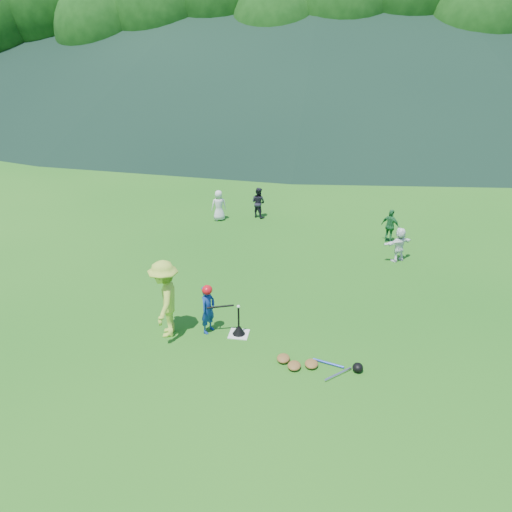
{
  "coord_description": "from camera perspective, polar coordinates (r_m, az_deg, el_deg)",
  "views": [
    {
      "loc": [
        1.96,
        -9.65,
        6.31
      ],
      "look_at": [
        0.0,
        2.5,
        0.9
      ],
      "focal_mm": 35.0,
      "sensor_mm": 36.0,
      "label": 1
    }
  ],
  "objects": [
    {
      "name": "adult_coach",
      "position": [
        11.43,
        -10.36,
        -4.85
      ],
      "size": [
        0.88,
        1.29,
        1.83
      ],
      "primitive_type": "imported",
      "rotation": [
        0.0,
        0.0,
        -1.39
      ],
      "color": "#B5D33E",
      "rests_on": "ground"
    },
    {
      "name": "ground",
      "position": [
        11.69,
        -1.97,
        -8.94
      ],
      "size": [
        120.0,
        120.0,
        0.0
      ],
      "primitive_type": "plane",
      "color": "#185E15",
      "rests_on": "ground"
    },
    {
      "name": "batter_child",
      "position": [
        11.55,
        -5.51,
        -6.09
      ],
      "size": [
        0.43,
        0.5,
        1.17
      ],
      "primitive_type": "imported",
      "rotation": [
        0.0,
        0.0,
        1.16
      ],
      "color": "navy",
      "rests_on": "ground"
    },
    {
      "name": "home_plate",
      "position": [
        11.69,
        -1.97,
        -8.9
      ],
      "size": [
        0.45,
        0.45,
        0.02
      ],
      "primitive_type": "cube",
      "color": "silver",
      "rests_on": "ground"
    },
    {
      "name": "fielder_c",
      "position": [
        17.13,
        15.11,
        3.31
      ],
      "size": [
        0.71,
        0.61,
        1.14
      ],
      "primitive_type": "imported",
      "rotation": [
        0.0,
        0.0,
        2.53
      ],
      "color": "#216F36",
      "rests_on": "ground"
    },
    {
      "name": "baseball",
      "position": [
        11.31,
        -2.02,
        -5.79
      ],
      "size": [
        0.08,
        0.08,
        0.08
      ],
      "primitive_type": "sphere",
      "color": "white",
      "rests_on": "batting_tee"
    },
    {
      "name": "batter_gear",
      "position": [
        11.32,
        -5.49,
        -4.03
      ],
      "size": [
        0.72,
        0.27,
        0.53
      ],
      "color": "red",
      "rests_on": "ground"
    },
    {
      "name": "equipment_pile",
      "position": [
        10.69,
        6.35,
        -12.18
      ],
      "size": [
        1.8,
        0.76,
        0.19
      ],
      "color": "olive",
      "rests_on": "ground"
    },
    {
      "name": "tree_line",
      "position": [
        43.55,
        7.61,
        26.05
      ],
      "size": [
        70.04,
        11.4,
        14.82
      ],
      "color": "#382314",
      "rests_on": "ground"
    },
    {
      "name": "outfield_fence",
      "position": [
        38.11,
        6.32,
        15.13
      ],
      "size": [
        70.07,
        0.08,
        1.33
      ],
      "color": "gray",
      "rests_on": "ground"
    },
    {
      "name": "fielder_a",
      "position": [
        18.68,
        -4.27,
        5.78
      ],
      "size": [
        0.66,
        0.55,
        1.14
      ],
      "primitive_type": "imported",
      "rotation": [
        0.0,
        0.0,
        3.53
      ],
      "color": "silver",
      "rests_on": "ground"
    },
    {
      "name": "fielder_b",
      "position": [
        18.95,
        0.27,
        6.13
      ],
      "size": [
        0.7,
        0.65,
        1.16
      ],
      "primitive_type": "imported",
      "rotation": [
        0.0,
        0.0,
        2.67
      ],
      "color": "black",
      "rests_on": "ground"
    },
    {
      "name": "batting_tee",
      "position": [
        11.62,
        -1.98,
        -8.41
      ],
      "size": [
        0.3,
        0.3,
        0.68
      ],
      "color": "black",
      "rests_on": "home_plate"
    },
    {
      "name": "fielder_d",
      "position": [
        15.75,
        16.06,
        1.28
      ],
      "size": [
        1.0,
        0.83,
        1.08
      ],
      "primitive_type": "imported",
      "rotation": [
        0.0,
        0.0,
        3.74
      ],
      "color": "white",
      "rests_on": "ground"
    }
  ]
}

